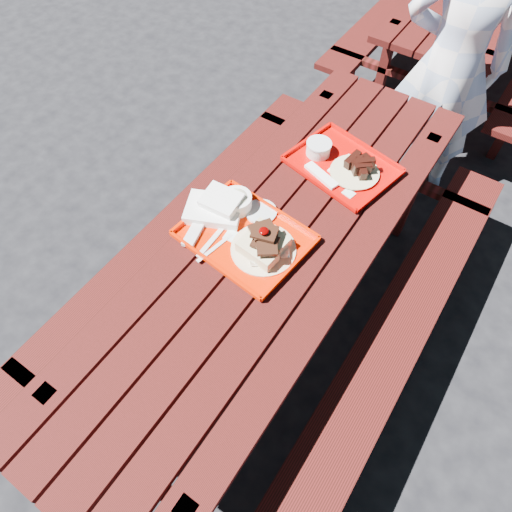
% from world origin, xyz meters
% --- Properties ---
extents(ground, '(60.00, 60.00, 0.00)m').
position_xyz_m(ground, '(0.00, 0.00, 0.00)').
color(ground, black).
rests_on(ground, ground).
extents(picnic_table_near, '(1.41, 2.40, 0.75)m').
position_xyz_m(picnic_table_near, '(-0.00, 0.00, 0.56)').
color(picnic_table_near, '#410D0C').
rests_on(picnic_table_near, ground).
extents(picnic_table_far, '(1.41, 2.40, 0.75)m').
position_xyz_m(picnic_table_far, '(-0.00, 2.80, 0.56)').
color(picnic_table_far, '#410D0C').
rests_on(picnic_table_far, ground).
extents(near_tray, '(0.53, 0.43, 0.16)m').
position_xyz_m(near_tray, '(-0.11, -0.04, 0.79)').
color(near_tray, red).
rests_on(near_tray, picnic_table_near).
extents(far_tray, '(0.52, 0.44, 0.08)m').
position_xyz_m(far_tray, '(0.01, 0.52, 0.77)').
color(far_tray, '#BD0602').
rests_on(far_tray, picnic_table_near).
extents(white_cloth, '(0.28, 0.25, 0.09)m').
position_xyz_m(white_cloth, '(-0.29, -0.02, 0.79)').
color(white_cloth, white).
rests_on(white_cloth, picnic_table_near).
extents(person, '(0.69, 0.55, 1.65)m').
position_xyz_m(person, '(0.17, 1.46, 0.82)').
color(person, '#B4C8ED').
rests_on(person, ground).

